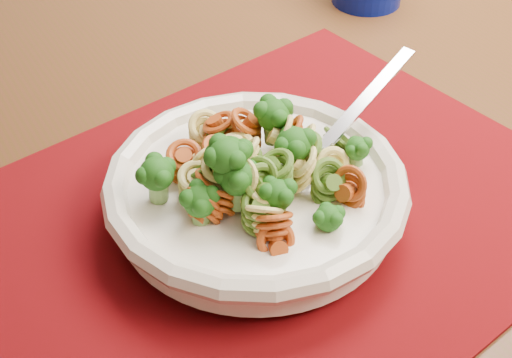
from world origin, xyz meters
name	(u,v)px	position (x,y,z in m)	size (l,w,h in m)	color
dining_table	(216,254)	(-0.67, 0.21, 0.64)	(1.53, 1.08, 0.74)	#482614
placemat	(268,215)	(-0.65, 0.15, 0.74)	(0.49, 0.38, 0.00)	#5B030B
pasta_bowl	(256,191)	(-0.66, 0.15, 0.77)	(0.24, 0.24, 0.05)	silver
pasta_broccoli_heap	(256,173)	(-0.66, 0.15, 0.79)	(0.20, 0.20, 0.06)	#EBDA74
fork	(308,163)	(-0.62, 0.14, 0.79)	(0.19, 0.02, 0.01)	silver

